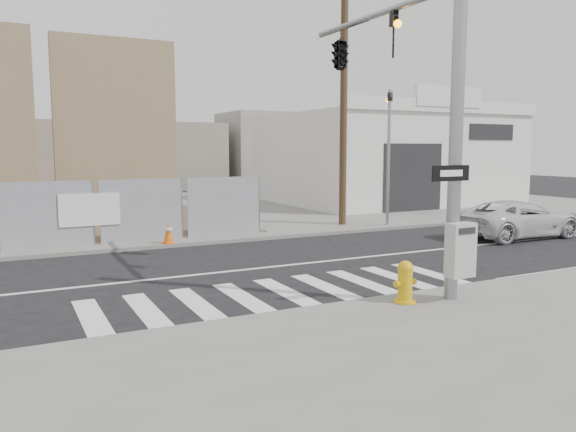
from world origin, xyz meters
name	(u,v)px	position (x,y,z in m)	size (l,w,h in m)	color
ground	(242,270)	(0.00, 0.00, 0.00)	(100.00, 100.00, 0.00)	black
sidewalk_far	(131,212)	(0.00, 14.00, 0.06)	(50.00, 20.00, 0.12)	slate
signal_pole	(373,75)	(2.49, -2.05, 4.78)	(0.96, 5.87, 7.00)	gray
far_signal_pole	(389,138)	(8.00, 4.60, 3.48)	(0.16, 0.20, 5.60)	gray
concrete_wall_right	(117,142)	(-0.50, 14.08, 3.38)	(5.50, 1.30, 8.00)	#7C684A
auto_shop	(384,158)	(14.00, 12.97, 2.54)	(12.00, 10.20, 5.95)	silver
utility_pole_right	(344,93)	(6.50, 5.50, 5.20)	(1.60, 0.28, 10.00)	#4A3722
fire_hydrant	(405,282)	(1.50, -4.62, 0.53)	(0.53, 0.53, 0.82)	gold
suv	(518,219)	(10.64, 0.62, 0.65)	(2.15, 4.66, 1.29)	silver
traffic_cone_d	(168,233)	(-0.77, 4.22, 0.46)	(0.45, 0.45, 0.69)	#F25A0C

